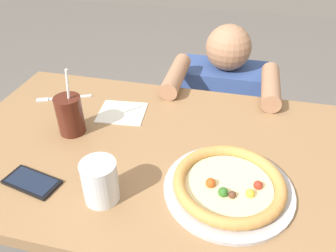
% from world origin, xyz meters
% --- Properties ---
extents(dining_table, '(1.30, 0.77, 0.75)m').
position_xyz_m(dining_table, '(0.00, 0.00, 0.63)').
color(dining_table, '#936D47').
rests_on(dining_table, ground).
extents(pizza_near, '(0.34, 0.34, 0.04)m').
position_xyz_m(pizza_near, '(0.21, -0.13, 0.77)').
color(pizza_near, '#B7B7BC').
rests_on(pizza_near, dining_table).
extents(drink_cup_colored, '(0.08, 0.08, 0.22)m').
position_xyz_m(drink_cup_colored, '(-0.30, 0.02, 0.81)').
color(drink_cup_colored, '#4C1E14').
rests_on(drink_cup_colored, dining_table).
extents(water_cup_clear, '(0.09, 0.09, 0.11)m').
position_xyz_m(water_cup_clear, '(-0.10, -0.22, 0.81)').
color(water_cup_clear, silver).
rests_on(water_cup_clear, dining_table).
extents(paper_napkin, '(0.17, 0.16, 0.00)m').
position_xyz_m(paper_napkin, '(-0.19, 0.16, 0.75)').
color(paper_napkin, white).
rests_on(paper_napkin, dining_table).
extents(fork, '(0.19, 0.10, 0.00)m').
position_xyz_m(fork, '(-0.44, 0.20, 0.75)').
color(fork, silver).
rests_on(fork, dining_table).
extents(cell_phone, '(0.16, 0.10, 0.01)m').
position_xyz_m(cell_phone, '(-0.31, -0.22, 0.75)').
color(cell_phone, black).
rests_on(cell_phone, dining_table).
extents(diner_seated, '(0.44, 0.53, 0.93)m').
position_xyz_m(diner_seated, '(0.14, 0.64, 0.41)').
color(diner_seated, '#333847').
rests_on(diner_seated, ground).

